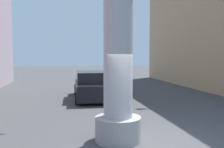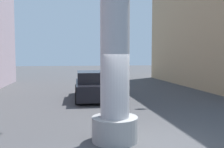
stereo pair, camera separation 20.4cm
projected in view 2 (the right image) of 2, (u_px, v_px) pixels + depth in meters
name	position (u px, v px, depth m)	size (l,w,h in m)	color
ground_plane	(103.00, 93.00, 16.67)	(93.17, 93.17, 0.00)	#424244
street_lamp	(220.00, 23.00, 14.74)	(2.87, 0.28, 7.19)	#59595E
car_lead	(94.00, 86.00, 14.38)	(2.25, 4.82, 1.56)	black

